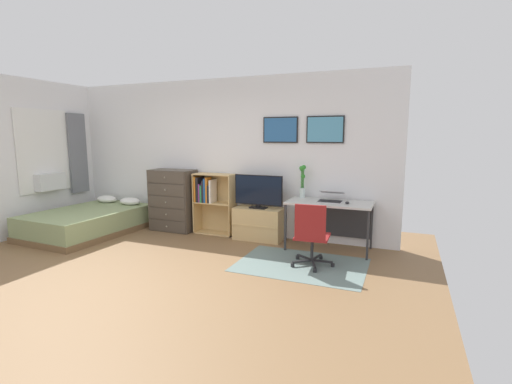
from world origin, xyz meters
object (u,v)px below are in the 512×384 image
object	(u,v)px
computer_mouse	(347,203)
bamboo_vase	(303,180)
television	(258,192)
bed	(89,221)
dresser	(173,200)
office_chair	(311,234)
laptop	(331,197)
tv_stand	(259,224)
bookshelf	(211,198)
desk	(330,209)

from	to	relation	value
computer_mouse	bamboo_vase	world-z (taller)	bamboo_vase
television	computer_mouse	distance (m)	1.47
bed	dresser	bearing A→B (deg)	33.45
office_chair	computer_mouse	distance (m)	0.92
dresser	laptop	distance (m)	2.89
office_chair	bamboo_vase	world-z (taller)	bamboo_vase
laptop	dresser	bearing A→B (deg)	179.58
bed	television	size ratio (longest dim) A/B	2.44
computer_mouse	office_chair	bearing A→B (deg)	-112.45
tv_stand	office_chair	world-z (taller)	office_chair
office_chair	television	bearing A→B (deg)	135.78
tv_stand	office_chair	bearing A→B (deg)	-40.47
bed	bookshelf	size ratio (longest dim) A/B	1.90
bookshelf	computer_mouse	bearing A→B (deg)	-5.07
bed	dresser	distance (m)	1.52
tv_stand	computer_mouse	xyz separation A→B (m)	(1.46, -0.16, 0.49)
television	office_chair	xyz separation A→B (m)	(1.13, -0.94, -0.35)
desk	laptop	bearing A→B (deg)	-57.60
bed	dresser	size ratio (longest dim) A/B	1.82
television	laptop	world-z (taller)	television
bed	bamboo_vase	bearing A→B (deg)	15.60
bed	desk	xyz separation A→B (m)	(4.14, 0.76, 0.39)
desk	computer_mouse	bearing A→B (deg)	-25.31
dresser	bookshelf	distance (m)	0.76
bed	dresser	xyz separation A→B (m)	(1.26, 0.77, 0.34)
television	office_chair	bearing A→B (deg)	-39.81
bamboo_vase	computer_mouse	bearing A→B (deg)	-19.21
bookshelf	computer_mouse	distance (m)	2.41
desk	laptop	size ratio (longest dim) A/B	3.20
office_chair	computer_mouse	size ratio (longest dim) A/B	8.27
dresser	bamboo_vase	world-z (taller)	bamboo_vase
laptop	office_chair	bearing A→B (deg)	-94.17
bed	laptop	size ratio (longest dim) A/B	5.17
dresser	tv_stand	world-z (taller)	dresser
bed	bamboo_vase	xyz separation A→B (m)	(3.66, 0.89, 0.81)
laptop	computer_mouse	bearing A→B (deg)	-24.05
tv_stand	bookshelf	bearing A→B (deg)	176.83
tv_stand	desk	xyz separation A→B (m)	(1.19, -0.03, 0.34)
dresser	bamboo_vase	distance (m)	2.44
bookshelf	tv_stand	xyz separation A→B (m)	(0.94, -0.05, -0.37)
desk	bamboo_vase	bearing A→B (deg)	164.40
desk	television	bearing A→B (deg)	179.43
dresser	laptop	world-z (taller)	dresser
tv_stand	television	size ratio (longest dim) A/B	0.97
dresser	bamboo_vase	size ratio (longest dim) A/B	2.12
bookshelf	desk	world-z (taller)	bookshelf
computer_mouse	desk	bearing A→B (deg)	154.69
tv_stand	laptop	size ratio (longest dim) A/B	2.06
bookshelf	office_chair	xyz separation A→B (m)	(2.06, -1.01, -0.18)
bed	desk	world-z (taller)	desk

